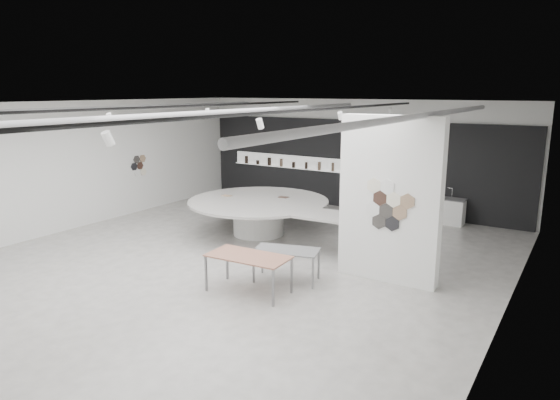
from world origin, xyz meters
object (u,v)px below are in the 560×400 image
Objects in this scene: sample_table_wood at (248,258)px; kitchen_counter at (441,210)px; display_island at (261,212)px; sample_table_stone at (287,252)px; partition_column at (390,200)px.

kitchen_counter is (1.89, 7.74, -0.33)m from sample_table_wood.
kitchen_counter is (4.05, 4.14, -0.26)m from display_island.
sample_table_wood is 7.97m from kitchen_counter.
sample_table_wood is at bearing -60.99° from display_island.
kitchen_counter reaches higher than display_island.
display_island reaches higher than sample_table_stone.
sample_table_wood is (2.17, -3.60, 0.07)m from display_island.
kitchen_counter is (-0.27, 5.53, -1.39)m from partition_column.
sample_table_stone is (-1.83, -1.25, -1.15)m from partition_column.
kitchen_counter is at bearing 92.82° from partition_column.
partition_column reaches higher than display_island.
sample_table_stone is at bearing -102.66° from kitchen_counter.
kitchen_counter is (1.55, 6.78, -0.25)m from sample_table_stone.
display_island reaches higher than sample_table_wood.
display_island is at bearing -134.16° from kitchen_counter.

